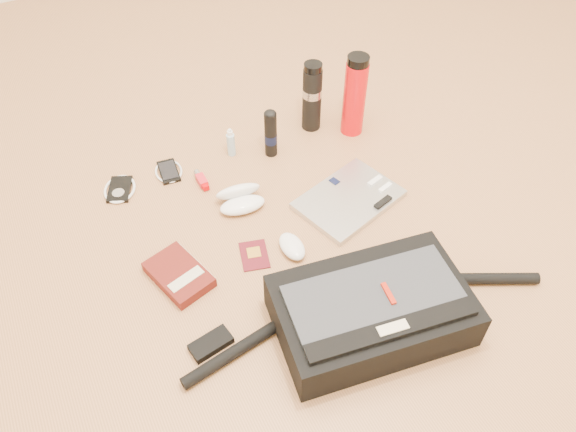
{
  "coord_description": "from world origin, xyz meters",
  "views": [
    {
      "loc": [
        -0.54,
        -0.9,
        1.27
      ],
      "look_at": [
        -0.02,
        0.09,
        0.06
      ],
      "focal_mm": 35.0,
      "sensor_mm": 36.0,
      "label": 1
    }
  ],
  "objects_px": {
    "laptop": "(349,199)",
    "thermos_red": "(355,96)",
    "messenger_bag": "(371,310)",
    "book": "(179,274)",
    "thermos_black": "(312,96)"
  },
  "relations": [
    {
      "from": "laptop",
      "to": "thermos_red",
      "type": "xyz_separation_m",
      "value": [
        0.2,
        0.3,
        0.14
      ]
    },
    {
      "from": "messenger_bag",
      "to": "book",
      "type": "height_order",
      "value": "messenger_bag"
    },
    {
      "from": "book",
      "to": "thermos_red",
      "type": "height_order",
      "value": "thermos_red"
    },
    {
      "from": "messenger_bag",
      "to": "laptop",
      "type": "relative_size",
      "value": 2.75
    },
    {
      "from": "laptop",
      "to": "thermos_black",
      "type": "xyz_separation_m",
      "value": [
        0.08,
        0.39,
        0.12
      ]
    },
    {
      "from": "laptop",
      "to": "thermos_red",
      "type": "distance_m",
      "value": 0.39
    },
    {
      "from": "thermos_black",
      "to": "messenger_bag",
      "type": "bearing_deg",
      "value": -108.75
    },
    {
      "from": "laptop",
      "to": "thermos_black",
      "type": "distance_m",
      "value": 0.41
    },
    {
      "from": "thermos_black",
      "to": "book",
      "type": "bearing_deg",
      "value": -146.99
    },
    {
      "from": "messenger_bag",
      "to": "laptop",
      "type": "xyz_separation_m",
      "value": [
        0.19,
        0.4,
        -0.05
      ]
    },
    {
      "from": "thermos_black",
      "to": "thermos_red",
      "type": "height_order",
      "value": "thermos_red"
    },
    {
      "from": "messenger_bag",
      "to": "thermos_black",
      "type": "relative_size",
      "value": 3.85
    },
    {
      "from": "laptop",
      "to": "book",
      "type": "bearing_deg",
      "value": 167.71
    },
    {
      "from": "book",
      "to": "messenger_bag",
      "type": "bearing_deg",
      "value": -59.29
    },
    {
      "from": "messenger_bag",
      "to": "book",
      "type": "distance_m",
      "value": 0.54
    }
  ]
}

